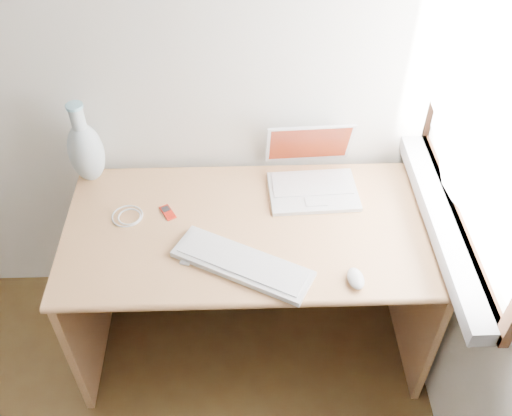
{
  "coord_description": "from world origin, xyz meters",
  "views": [
    {
      "loc": [
        1.0,
        -0.06,
        2.19
      ],
      "look_at": [
        1.05,
        1.35,
        0.82
      ],
      "focal_mm": 40.0,
      "sensor_mm": 36.0,
      "label": 1
    }
  ],
  "objects_px": {
    "vase": "(86,150)",
    "external_keyboard": "(242,264)",
    "desk": "(251,248)",
    "laptop": "(313,175)"
  },
  "relations": [
    {
      "from": "vase",
      "to": "external_keyboard",
      "type": "bearing_deg",
      "value": -38.94
    },
    {
      "from": "desk",
      "to": "vase",
      "type": "height_order",
      "value": "vase"
    },
    {
      "from": "external_keyboard",
      "to": "vase",
      "type": "xyz_separation_m",
      "value": [
        -0.58,
        0.47,
        0.13
      ]
    },
    {
      "from": "desk",
      "to": "external_keyboard",
      "type": "distance_m",
      "value": 0.35
    },
    {
      "from": "vase",
      "to": "desk",
      "type": "bearing_deg",
      "value": -18.29
    },
    {
      "from": "desk",
      "to": "vase",
      "type": "bearing_deg",
      "value": 161.71
    },
    {
      "from": "external_keyboard",
      "to": "vase",
      "type": "relative_size",
      "value": 1.44
    },
    {
      "from": "desk",
      "to": "external_keyboard",
      "type": "relative_size",
      "value": 2.75
    },
    {
      "from": "laptop",
      "to": "vase",
      "type": "xyz_separation_m",
      "value": [
        -0.86,
        0.07,
        0.09
      ]
    },
    {
      "from": "desk",
      "to": "external_keyboard",
      "type": "xyz_separation_m",
      "value": [
        -0.03,
        -0.27,
        0.22
      ]
    }
  ]
}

